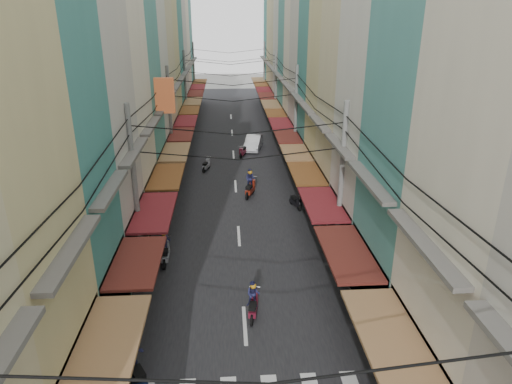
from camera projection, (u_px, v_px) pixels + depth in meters
name	position (u px, v px, depth m)	size (l,w,h in m)	color
ground	(243.00, 297.00, 20.43)	(160.00, 160.00, 0.00)	slate
road	(234.00, 161.00, 38.99)	(10.00, 80.00, 0.02)	black
sidewalk_left	(157.00, 163.00, 38.58)	(3.00, 80.00, 0.06)	gray
sidewalk_right	(309.00, 160.00, 39.37)	(3.00, 80.00, 0.06)	gray
building_row_left	(119.00, 45.00, 31.73)	(7.80, 67.67, 23.70)	beige
building_row_right	(343.00, 49.00, 32.71)	(7.80, 68.98, 22.59)	#397E77
utility_poles	(234.00, 93.00, 31.94)	(10.20, 66.13, 8.20)	slate
white_car	(253.00, 149.00, 42.46)	(4.50, 1.76, 1.59)	silver
bicycle	(418.00, 327.00, 18.50)	(0.55, 1.46, 1.01)	black
moving_scooters	(216.00, 233.00, 25.08)	(8.04, 28.29, 2.01)	black
parked_scooters	(386.00, 351.00, 16.50)	(13.09, 13.81, 1.00)	black
pedestrians	(156.00, 266.00, 20.96)	(11.81, 24.45, 2.22)	black
market_umbrella	(468.00, 364.00, 13.57)	(2.29, 2.29, 2.42)	#B2B2B7
traffic_sign	(404.00, 323.00, 15.80)	(0.10, 0.56, 2.58)	slate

